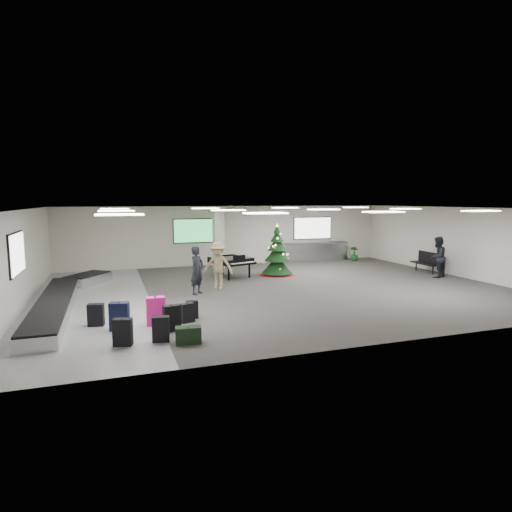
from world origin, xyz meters
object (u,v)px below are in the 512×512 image
object	(u,v)px
bench	(426,261)
grand_piano	(231,261)
christmas_tree	(277,257)
potted_plant_left	(281,256)
traveler_a	(197,270)
baggage_carousel	(63,298)
pink_suitcase	(156,311)
traveler_b	(218,265)
traveler_bench	(437,257)
service_counter	(315,252)
potted_plant_right	(354,254)

from	to	relation	value
bench	grand_piano	bearing A→B (deg)	172.49
christmas_tree	potted_plant_left	bearing A→B (deg)	64.65
traveler_a	bench	bearing A→B (deg)	-37.27
christmas_tree	potted_plant_left	xyz separation A→B (m)	(1.68, 3.54, -0.43)
baggage_carousel	christmas_tree	bearing A→B (deg)	18.67
christmas_tree	potted_plant_left	distance (m)	3.94
baggage_carousel	bench	bearing A→B (deg)	4.84
grand_piano	bench	distance (m)	9.58
traveler_a	potted_plant_left	size ratio (longest dim) A/B	2.19
christmas_tree	grand_piano	size ratio (longest dim) A/B	1.09
pink_suitcase	traveler_b	bearing A→B (deg)	56.75
christmas_tree	traveler_a	distance (m)	5.23
grand_piano	potted_plant_left	world-z (taller)	grand_piano
pink_suitcase	traveler_b	size ratio (longest dim) A/B	0.44
baggage_carousel	traveler_bench	distance (m)	15.70
traveler_b	service_counter	bearing A→B (deg)	66.68
christmas_tree	traveler_a	bearing A→B (deg)	-146.64
baggage_carousel	traveler_a	bearing A→B (deg)	2.03
bench	potted_plant_right	bearing A→B (deg)	107.70
christmas_tree	traveler_bench	distance (m)	7.32
christmas_tree	bench	size ratio (longest dim) A/B	1.52
traveler_a	traveler_bench	size ratio (longest dim) A/B	0.96
service_counter	bench	xyz separation A→B (m)	(3.39, -5.36, 0.02)
service_counter	pink_suitcase	distance (m)	14.37
baggage_carousel	grand_piano	xyz separation A→B (m)	(6.82, 3.20, 0.56)
service_counter	christmas_tree	size ratio (longest dim) A/B	1.65
baggage_carousel	potted_plant_left	world-z (taller)	potted_plant_left
traveler_b	potted_plant_left	distance (m)	7.67
baggage_carousel	traveler_a	world-z (taller)	traveler_a
pink_suitcase	bench	distance (m)	14.35
pink_suitcase	bench	size ratio (longest dim) A/B	0.52
grand_piano	traveler_bench	xyz separation A→B (m)	(8.85, -3.16, 0.17)
baggage_carousel	traveler_b	world-z (taller)	traveler_b
pink_suitcase	traveler_bench	bearing A→B (deg)	15.62
baggage_carousel	potted_plant_left	bearing A→B (deg)	31.65
traveler_a	pink_suitcase	bearing A→B (deg)	-161.02
christmas_tree	traveler_bench	size ratio (longest dim) A/B	1.31
traveler_a	traveler_b	world-z (taller)	traveler_b
grand_piano	potted_plant_left	bearing A→B (deg)	21.97
bench	traveler_bench	world-z (taller)	traveler_bench
baggage_carousel	service_counter	distance (m)	14.50
baggage_carousel	pink_suitcase	world-z (taller)	pink_suitcase
baggage_carousel	potted_plant_right	bearing A→B (deg)	21.77
bench	traveler_a	size ratio (longest dim) A/B	0.89
baggage_carousel	grand_piano	distance (m)	7.56
traveler_bench	potted_plant_right	bearing A→B (deg)	-106.89
traveler_a	potted_plant_left	world-z (taller)	traveler_a
pink_suitcase	traveler_b	xyz separation A→B (m)	(2.89, 4.32, 0.53)
christmas_tree	pink_suitcase	bearing A→B (deg)	-134.01
service_counter	traveler_a	bearing A→B (deg)	-141.33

